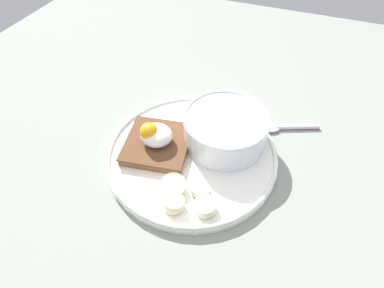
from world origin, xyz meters
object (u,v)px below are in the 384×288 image
Objects in this scene: banana_slice_front at (200,190)px; banana_slice_back at (174,204)px; banana_slice_left at (175,186)px; banana_slice_right at (206,207)px; toast_slice at (158,144)px; oatmeal_bowl at (225,129)px; spoon at (282,127)px; poached_egg at (155,134)px.

banana_slice_back reaches higher than banana_slice_front.
banana_slice_left is (3.46, 0.91, 0.30)cm from banana_slice_front.
banana_slice_front is 0.83× the size of banana_slice_right.
banana_slice_right is (-4.16, -1.09, -0.00)cm from banana_slice_back.
oatmeal_bowl is at bearing -151.52° from toast_slice.
banana_slice_front is at bearing 63.93° from spoon.
poached_egg reaches higher than banana_slice_back.
toast_slice reaches higher than banana_slice_front.
banana_slice_left is at bearing 72.17° from oatmeal_bowl.
banana_slice_front is (0.33, 10.88, -2.24)cm from oatmeal_bowl.
banana_slice_left reaches higher than toast_slice.
oatmeal_bowl is 4.16× the size of banana_slice_back.
oatmeal_bowl is 13.51cm from banana_slice_right.
poached_egg is 11.69cm from banana_slice_back.
toast_slice is 13.62cm from banana_slice_right.
spoon is (-11.32, -21.54, -1.41)cm from banana_slice_back.
spoon is (-12.28, -18.94, -1.44)cm from banana_slice_left.
oatmeal_bowl reaches higher than banana_slice_front.
banana_slice_front is at bearing 148.77° from toast_slice.
spoon is (-18.13, -12.38, -1.43)cm from toast_slice.
banana_slice_left is at bearing -16.42° from banana_slice_right.
banana_slice_front is 0.90× the size of banana_slice_back.
banana_slice_right is 21.71cm from spoon.
oatmeal_bowl is 2.78× the size of banana_slice_left.
banana_slice_right is 0.34× the size of spoon.
poached_egg is at bearing 28.39° from oatmeal_bowl.
banana_slice_back is 24.37cm from spoon.
banana_slice_left is at bearing 131.74° from toast_slice.
oatmeal_bowl is 4.61× the size of banana_slice_front.
banana_slice_back and banana_slice_right have the same top height.
banana_slice_right is at bearing 143.67° from toast_slice.
poached_egg is 0.49× the size of spoon.
poached_egg is 1.43× the size of banana_slice_right.
toast_slice is at bearing 28.48° from oatmeal_bowl.
spoon is at bearing -145.67° from toast_slice.
banana_slice_front is 0.28× the size of spoon.
oatmeal_bowl is 11.24cm from poached_egg.
banana_slice_left reaches higher than spoon.
banana_slice_right is (-10.97, 8.07, -0.02)cm from toast_slice.
banana_slice_back is at bearing 78.87° from oatmeal_bowl.
oatmeal_bowl is at bearing 40.11° from spoon.
oatmeal_bowl is 14.80cm from banana_slice_back.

